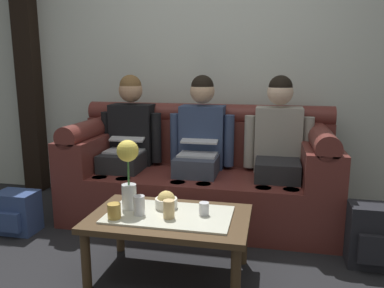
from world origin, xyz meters
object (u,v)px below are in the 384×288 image
at_px(flower_vase, 128,167).
at_px(cup_near_right, 139,205).
at_px(coffee_table, 169,223).
at_px(cup_near_left, 204,209).
at_px(backpack_right, 372,236).
at_px(backpack_left, 17,213).
at_px(cup_far_left, 114,211).
at_px(snack_bowl, 166,201).
at_px(person_left, 128,140).
at_px(person_middle, 200,143).
at_px(couch, 200,175).
at_px(person_right, 278,146).
at_px(cup_far_center, 169,209).

height_order(flower_vase, cup_near_right, flower_vase).
bearing_deg(coffee_table, cup_near_left, 7.69).
distance_m(flower_vase, backpack_right, 1.64).
xyz_separation_m(flower_vase, backpack_left, (-1.08, 0.34, -0.51)).
bearing_deg(backpack_right, cup_far_left, -161.28).
bearing_deg(cup_near_right, snack_bowl, 48.40).
distance_m(person_left, flower_vase, 1.03).
bearing_deg(backpack_right, person_middle, 154.59).
height_order(couch, person_right, person_right).
relative_size(flower_vase, cup_far_center, 4.06).
bearing_deg(cup_near_left, flower_vase, 179.68).
xyz_separation_m(flower_vase, snack_bowl, (0.22, 0.06, -0.22)).
distance_m(person_middle, cup_near_right, 1.07).
height_order(coffee_table, cup_far_center, cup_far_center).
relative_size(couch, cup_far_center, 20.42).
distance_m(coffee_table, flower_vase, 0.42).
distance_m(snack_bowl, cup_far_left, 0.34).
height_order(coffee_table, cup_near_right, cup_near_right).
height_order(person_middle, backpack_left, person_middle).
distance_m(person_right, cup_near_right, 1.34).
relative_size(person_left, backpack_left, 3.73).
bearing_deg(person_left, cup_far_center, -57.84).
distance_m(cup_near_right, backpack_right, 1.52).
bearing_deg(flower_vase, snack_bowl, 15.39).
xyz_separation_m(person_right, cup_far_center, (-0.63, -1.05, -0.20)).
xyz_separation_m(coffee_table, snack_bowl, (-0.04, 0.09, 0.10)).
bearing_deg(cup_near_right, cup_far_center, -3.23).
relative_size(person_left, backpack_right, 2.95).
bearing_deg(cup_near_right, person_right, 51.89).
relative_size(person_left, cup_far_left, 13.69).
relative_size(person_right, cup_near_left, 15.85).
height_order(cup_far_center, cup_far_left, cup_far_center).
bearing_deg(cup_far_left, backpack_right, 18.72).
distance_m(snack_bowl, cup_near_right, 0.19).
relative_size(cup_far_center, backpack_right, 0.26).
bearing_deg(cup_near_right, coffee_table, 16.69).
bearing_deg(coffee_table, person_left, 123.10).
bearing_deg(flower_vase, cup_far_center, -18.23).
height_order(snack_bowl, cup_near_right, cup_near_right).
bearing_deg(person_right, person_left, -179.97).
bearing_deg(person_middle, cup_near_right, -99.39).
height_order(person_left, flower_vase, person_left).
bearing_deg(snack_bowl, coffee_table, -64.24).
distance_m(flower_vase, snack_bowl, 0.32).
height_order(flower_vase, cup_far_left, flower_vase).
height_order(couch, cup_far_center, couch).
distance_m(person_right, cup_near_left, 1.08).
relative_size(flower_vase, cup_near_left, 5.70).
xyz_separation_m(person_left, cup_near_right, (0.47, -1.04, -0.19)).
distance_m(flower_vase, cup_far_center, 0.37).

